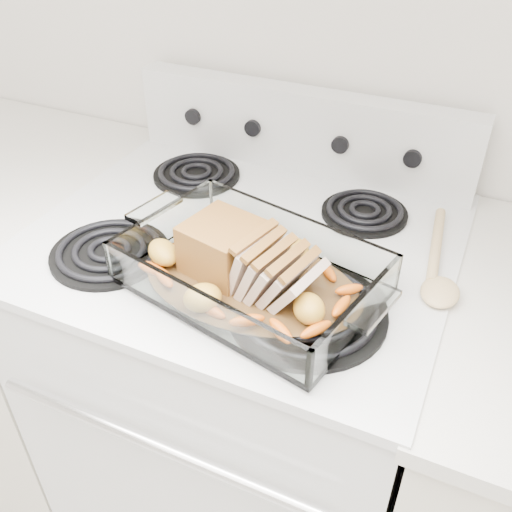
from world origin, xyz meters
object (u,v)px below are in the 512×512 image
at_px(counter_left, 29,317).
at_px(pork_roast, 238,258).
at_px(baking_dish, 251,276).
at_px(electric_range, 246,391).

distance_m(counter_left, pork_roast, 0.91).
relative_size(baking_dish, pork_roast, 1.72).
height_order(baking_dish, pork_roast, pork_roast).
xyz_separation_m(counter_left, pork_roast, (0.73, -0.14, 0.53)).
height_order(electric_range, baking_dish, electric_range).
bearing_deg(electric_range, pork_roast, -67.33).
height_order(counter_left, pork_roast, pork_roast).
bearing_deg(pork_roast, counter_left, 155.15).
relative_size(counter_left, baking_dish, 2.34).
bearing_deg(pork_roast, electric_range, 98.96).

